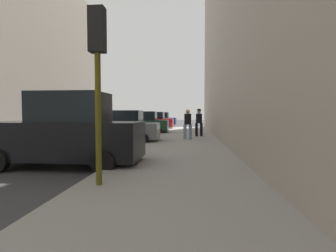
# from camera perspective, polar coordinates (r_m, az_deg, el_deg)

# --- Properties ---
(ground_plane) EXTENTS (120.00, 120.00, 0.00)m
(ground_plane) POSITION_cam_1_polar(r_m,az_deg,el_deg) (11.18, -30.22, -5.98)
(ground_plane) COLOR #38383A
(sidewalk) EXTENTS (4.00, 40.00, 0.15)m
(sidewalk) POSITION_cam_1_polar(r_m,az_deg,el_deg) (9.20, 2.40, -6.95)
(sidewalk) COLOR gray
(sidewalk) RESTS_ON ground_plane
(parked_black_suv) EXTENTS (4.61, 2.08, 2.25)m
(parked_black_suv) POSITION_cam_1_polar(r_m,az_deg,el_deg) (8.50, -21.21, -1.42)
(parked_black_suv) COLOR black
(parked_black_suv) RESTS_ON ground_plane
(parked_gray_coupe) EXTENTS (4.23, 2.11, 1.79)m
(parked_gray_coupe) POSITION_cam_1_polar(r_m,az_deg,el_deg) (14.49, -10.18, -0.37)
(parked_gray_coupe) COLOR slate
(parked_gray_coupe) RESTS_ON ground_plane
(parked_dark_green_sedan) EXTENTS (4.23, 2.12, 1.79)m
(parked_dark_green_sedan) POSITION_cam_1_polar(r_m,az_deg,el_deg) (20.74, -5.65, 0.57)
(parked_dark_green_sedan) COLOR #193828
(parked_dark_green_sedan) RESTS_ON ground_plane
(parked_red_hatchback) EXTENTS (4.23, 2.12, 1.79)m
(parked_red_hatchback) POSITION_cam_1_polar(r_m,az_deg,el_deg) (26.97, -3.25, 1.07)
(parked_red_hatchback) COLOR #B2191E
(parked_red_hatchback) RESTS_ON ground_plane
(parked_blue_sedan) EXTENTS (4.24, 2.13, 1.79)m
(parked_blue_sedan) POSITION_cam_1_polar(r_m,az_deg,el_deg) (32.98, -1.81, 1.37)
(parked_blue_sedan) COLOR navy
(parked_blue_sedan) RESTS_ON ground_plane
(fire_hydrant) EXTENTS (0.42, 0.22, 0.70)m
(fire_hydrant) POSITION_cam_1_polar(r_m,az_deg,el_deg) (15.93, -2.22, -1.32)
(fire_hydrant) COLOR red
(fire_hydrant) RESTS_ON sidewalk
(traffic_light) EXTENTS (0.32, 0.32, 3.60)m
(traffic_light) POSITION_cam_1_polar(r_m,az_deg,el_deg) (5.65, -15.07, 14.27)
(traffic_light) COLOR #514C0F
(traffic_light) RESTS_ON sidewalk
(pedestrian_with_fedora) EXTENTS (0.52, 0.47, 1.78)m
(pedestrian_with_fedora) POSITION_cam_1_polar(r_m,az_deg,el_deg) (17.12, 6.75, 1.08)
(pedestrian_with_fedora) COLOR black
(pedestrian_with_fedora) RESTS_ON sidewalk
(pedestrian_in_jeans) EXTENTS (0.53, 0.49, 1.71)m
(pedestrian_in_jeans) POSITION_cam_1_polar(r_m,az_deg,el_deg) (15.06, 4.32, 0.75)
(pedestrian_in_jeans) COLOR #728CB2
(pedestrian_in_jeans) RESTS_ON sidewalk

